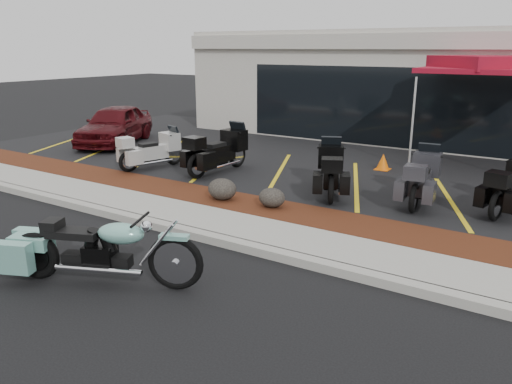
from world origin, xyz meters
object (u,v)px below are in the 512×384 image
Objects in this scene: hero_cruiser at (175,255)px; parked_car at (115,125)px; touring_white at (173,145)px; traffic_cone at (383,162)px; popup_canopy at (488,66)px.

hero_cruiser is 11.35m from parked_car.
traffic_cone is (5.30, 2.62, -0.34)m from touring_white.
parked_car is (-3.89, 1.37, 0.11)m from touring_white.
traffic_cone is at bearing -16.62° from parked_car.
touring_white is at bearing -43.79° from parked_car.
hero_cruiser is at bearing -110.28° from popup_canopy.
hero_cruiser is 0.86× the size of popup_canopy.
traffic_cone is 0.12× the size of popup_canopy.
touring_white reaches higher than traffic_cone.
touring_white is (-5.01, 5.66, 0.16)m from hero_cruiser.
parked_car reaches higher than hero_cruiser.
traffic_cone is at bearing -141.41° from popup_canopy.
parked_car is 9.28m from traffic_cone.
touring_white reaches higher than hero_cruiser.
touring_white is at bearing -153.67° from traffic_cone.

